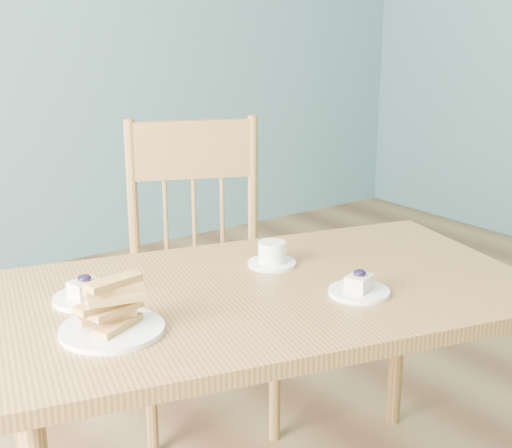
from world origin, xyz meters
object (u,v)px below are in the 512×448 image
Objects in this scene: cheesecake_plate_near at (359,288)px; coffee_cup at (272,255)px; biscotti_plate at (111,315)px; dining_table at (269,313)px; dining_chair at (201,271)px; cheesecake_plate_far at (86,294)px.

coffee_cup is at bearing 98.68° from cheesecake_plate_near.
coffee_cup is at bearing 14.24° from biscotti_plate.
cheesecake_plate_near is 0.66× the size of biscotti_plate.
cheesecake_plate_near is (0.14, -0.16, 0.08)m from dining_table.
biscotti_plate is at bearing -164.32° from dining_table.
dining_chair is 0.88m from biscotti_plate.
coffee_cup is (0.10, 0.12, 0.10)m from dining_table.
coffee_cup is (-0.07, -0.48, 0.21)m from dining_chair.
cheesecake_plate_far is at bearing 169.73° from dining_table.
dining_table is at bearing -136.60° from coffee_cup.
cheesecake_plate_far is 0.69× the size of biscotti_plate.
cheesecake_plate_near is at bearing -34.23° from dining_table.
dining_chair is 0.53m from coffee_cup.
dining_chair is at bearing 36.51° from cheesecake_plate_far.
dining_table is 9.45× the size of cheesecake_plate_far.
dining_table is 11.24× the size of coffee_cup.
cheesecake_plate_far reaches higher than cheesecake_plate_near.
cheesecake_plate_near is at bearing -32.34° from cheesecake_plate_far.
biscotti_plate reaches higher than dining_table.
cheesecake_plate_near is 1.14× the size of coffee_cup.
biscotti_plate reaches higher than coffee_cup.
dining_chair reaches higher than cheesecake_plate_near.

